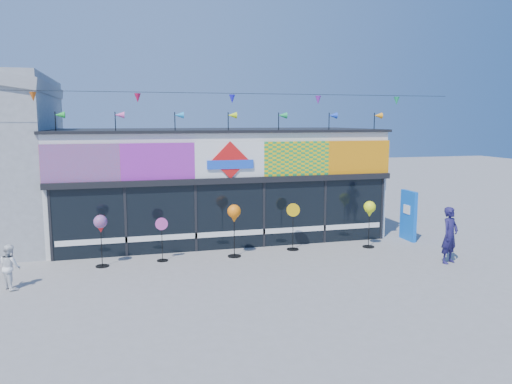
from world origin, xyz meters
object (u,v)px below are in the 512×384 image
object	(u,v)px
blue_sign	(408,215)
adult_man	(450,235)
spinner_2	(234,215)
child	(10,267)
spinner_1	(162,238)
spinner_4	(370,210)
spinner_0	(101,225)
spinner_3	(293,225)

from	to	relation	value
blue_sign	adult_man	bearing A→B (deg)	-98.09
spinner_2	child	size ratio (longest dim) A/B	1.44
spinner_1	spinner_2	bearing A→B (deg)	-2.43
child	spinner_4	bearing A→B (deg)	-117.62
spinner_2	adult_man	world-z (taller)	adult_man
spinner_2	spinner_4	distance (m)	4.84
blue_sign	child	size ratio (longest dim) A/B	1.54
spinner_0	child	xyz separation A→B (m)	(-2.26, -1.47, -0.68)
spinner_4	child	xyz separation A→B (m)	(-11.24, -1.49, -0.72)
spinner_0	spinner_4	xyz separation A→B (m)	(8.98, 0.02, 0.03)
spinner_2	spinner_3	distance (m)	2.23
blue_sign	spinner_2	world-z (taller)	blue_sign
blue_sign	spinner_0	distance (m)	10.93
spinner_0	spinner_1	xyz separation A→B (m)	(1.83, 0.15, -0.55)
blue_sign	spinner_3	size ratio (longest dim) A/B	1.14
blue_sign	spinner_2	distance (m)	6.80
blue_sign	spinner_1	xyz separation A→B (m)	(-9.08, -0.47, -0.19)
spinner_1	spinner_2	world-z (taller)	spinner_2
spinner_4	adult_man	bearing A→B (deg)	-58.14
spinner_0	adult_man	bearing A→B (deg)	-12.87
spinner_3	child	world-z (taller)	spinner_3
spinner_2	child	world-z (taller)	spinner_2
spinner_1	spinner_4	distance (m)	7.18
spinner_2	spinner_1	bearing A→B (deg)	177.57
spinner_0	spinner_2	bearing A→B (deg)	0.75
spinner_2	spinner_0	bearing A→B (deg)	-179.25
child	spinner_1	bearing A→B (deg)	-103.52
blue_sign	spinner_0	xyz separation A→B (m)	(-10.90, -0.62, 0.35)
spinner_1	spinner_3	xyz separation A→B (m)	(4.46, 0.23, 0.12)
blue_sign	spinner_1	bearing A→B (deg)	-177.23
spinner_1	spinner_0	bearing A→B (deg)	-175.22
adult_man	child	bearing A→B (deg)	152.74
spinner_2	adult_man	xyz separation A→B (m)	(6.34, -2.45, -0.50)
spinner_3	spinner_1	bearing A→B (deg)	-177.07
spinner_0	child	distance (m)	2.78
blue_sign	spinner_3	distance (m)	4.62
spinner_1	spinner_4	bearing A→B (deg)	-1.05
spinner_0	spinner_3	bearing A→B (deg)	3.47
spinner_4	adult_man	distance (m)	2.88
child	spinner_2	bearing A→B (deg)	-111.79
adult_man	spinner_1	bearing A→B (deg)	140.48
spinner_3	child	distance (m)	8.75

